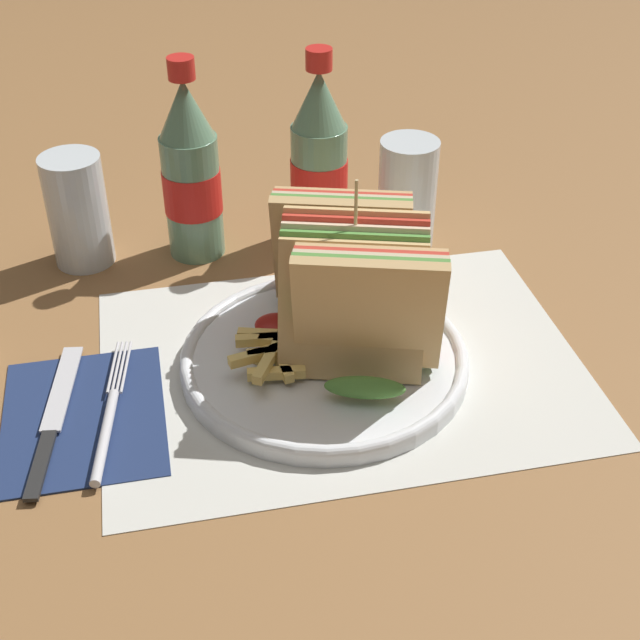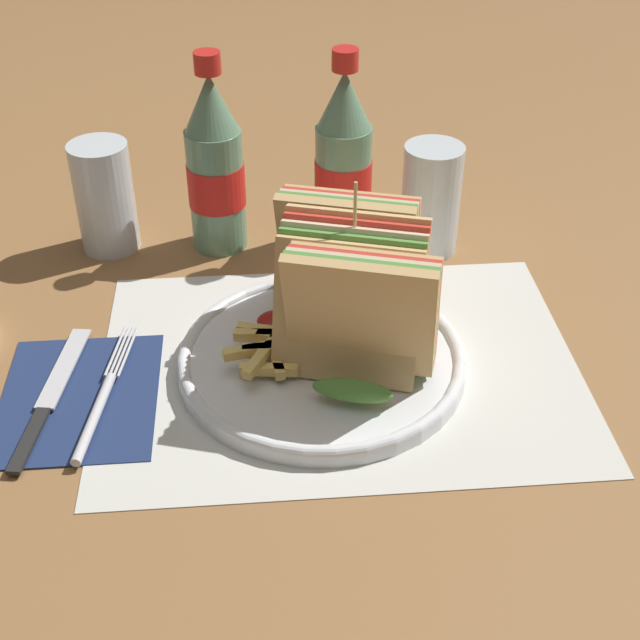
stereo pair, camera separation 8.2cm
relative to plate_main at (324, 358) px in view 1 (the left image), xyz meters
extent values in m
plane|color=olive|center=(-0.02, 0.02, -0.01)|extent=(4.00, 4.00, 0.00)
cube|color=silver|center=(0.02, 0.00, -0.01)|extent=(0.44, 0.33, 0.00)
cylinder|color=white|center=(0.00, 0.00, 0.00)|extent=(0.27, 0.27, 0.01)
torus|color=white|center=(0.00, 0.00, 0.00)|extent=(0.27, 0.27, 0.01)
cube|color=tan|center=(0.03, -0.04, 0.08)|extent=(0.13, 0.08, 0.13)
cube|color=#518E3D|center=(0.03, -0.04, 0.07)|extent=(0.13, 0.08, 0.13)
cube|color=beige|center=(0.03, -0.03, 0.07)|extent=(0.13, 0.08, 0.13)
cube|color=red|center=(0.04, -0.02, 0.07)|extent=(0.13, 0.08, 0.13)
cube|color=tan|center=(0.04, -0.01, 0.07)|extent=(0.13, 0.08, 0.13)
ellipsoid|color=#518E3D|center=(0.02, -0.07, 0.02)|extent=(0.07, 0.04, 0.02)
cube|color=tan|center=(0.02, -0.02, 0.07)|extent=(0.13, 0.08, 0.13)
cube|color=#518E3D|center=(0.02, -0.02, 0.07)|extent=(0.13, 0.08, 0.13)
cube|color=beige|center=(0.02, -0.01, 0.07)|extent=(0.13, 0.08, 0.13)
cube|color=red|center=(0.03, 0.00, 0.07)|extent=(0.13, 0.08, 0.13)
cube|color=tan|center=(0.03, 0.01, 0.08)|extent=(0.13, 0.08, 0.13)
ellipsoid|color=#518E3D|center=(0.02, -0.02, 0.02)|extent=(0.07, 0.04, 0.02)
cube|color=tan|center=(0.03, 0.06, 0.08)|extent=(0.13, 0.08, 0.13)
cube|color=#518E3D|center=(0.03, 0.07, 0.07)|extent=(0.13, 0.08, 0.13)
cube|color=beige|center=(0.03, 0.08, 0.07)|extent=(0.13, 0.08, 0.13)
cube|color=red|center=(0.04, 0.09, 0.07)|extent=(0.13, 0.08, 0.13)
cube|color=tan|center=(0.04, 0.09, 0.07)|extent=(0.13, 0.08, 0.13)
ellipsoid|color=#518E3D|center=(0.02, 0.03, 0.02)|extent=(0.07, 0.04, 0.02)
cylinder|color=tan|center=(0.03, 0.01, 0.09)|extent=(0.00, 0.00, 0.17)
cube|color=#E5C166|center=(-0.05, -0.03, 0.01)|extent=(0.05, 0.02, 0.01)
cube|color=#E5C166|center=(-0.04, -0.01, 0.01)|extent=(0.02, 0.07, 0.01)
cube|color=#E5C166|center=(-0.05, 0.01, 0.01)|extent=(0.04, 0.05, 0.01)
cube|color=#E5C166|center=(-0.04, 0.01, 0.02)|extent=(0.07, 0.02, 0.01)
cube|color=#E5C166|center=(-0.04, -0.01, 0.02)|extent=(0.06, 0.01, 0.01)
cube|color=#E5C166|center=(-0.06, -0.01, 0.02)|extent=(0.07, 0.02, 0.01)
cube|color=#E5C166|center=(-0.03, 0.00, 0.02)|extent=(0.05, 0.03, 0.01)
cube|color=#E5C166|center=(-0.05, 0.01, 0.02)|extent=(0.06, 0.03, 0.01)
cube|color=#E5C166|center=(-0.05, -0.02, 0.02)|extent=(0.04, 0.07, 0.01)
ellipsoid|color=maroon|center=(-0.04, 0.04, 0.02)|extent=(0.04, 0.03, 0.01)
cube|color=navy|center=(-0.22, -0.03, -0.01)|extent=(0.14, 0.17, 0.00)
cylinder|color=silver|center=(-0.20, -0.06, 0.00)|extent=(0.03, 0.11, 0.01)
cylinder|color=silver|center=(-0.19, 0.03, 0.00)|extent=(0.01, 0.07, 0.00)
cylinder|color=silver|center=(-0.19, 0.03, 0.00)|extent=(0.01, 0.07, 0.00)
cylinder|color=silver|center=(-0.18, 0.03, 0.00)|extent=(0.01, 0.07, 0.00)
cylinder|color=silver|center=(-0.18, 0.03, 0.00)|extent=(0.01, 0.07, 0.00)
cube|color=black|center=(-0.25, -0.08, 0.00)|extent=(0.02, 0.08, 0.00)
cube|color=silver|center=(-0.24, 0.01, 0.00)|extent=(0.04, 0.12, 0.00)
cylinder|color=slate|center=(-0.10, 0.23, 0.06)|extent=(0.06, 0.06, 0.14)
cylinder|color=red|center=(-0.10, 0.23, 0.07)|extent=(0.06, 0.06, 0.05)
cone|color=slate|center=(-0.10, 0.23, 0.16)|extent=(0.06, 0.06, 0.06)
cylinder|color=red|center=(-0.10, 0.23, 0.20)|extent=(0.03, 0.03, 0.02)
cylinder|color=slate|center=(0.04, 0.23, 0.06)|extent=(0.06, 0.06, 0.14)
cylinder|color=red|center=(0.04, 0.23, 0.07)|extent=(0.06, 0.06, 0.05)
cone|color=slate|center=(0.04, 0.23, 0.16)|extent=(0.06, 0.06, 0.06)
cylinder|color=red|center=(0.04, 0.23, 0.20)|extent=(0.03, 0.03, 0.02)
cylinder|color=silver|center=(0.14, 0.20, 0.05)|extent=(0.06, 0.06, 0.12)
cylinder|color=black|center=(0.14, 0.20, 0.01)|extent=(0.06, 0.06, 0.04)
cylinder|color=silver|center=(-0.22, 0.24, 0.05)|extent=(0.06, 0.06, 0.12)
cylinder|color=black|center=(-0.22, 0.24, 0.01)|extent=(0.06, 0.06, 0.04)
camera|label=1|loc=(-0.14, -0.64, 0.51)|focal=50.00mm
camera|label=2|loc=(-0.06, -0.65, 0.51)|focal=50.00mm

